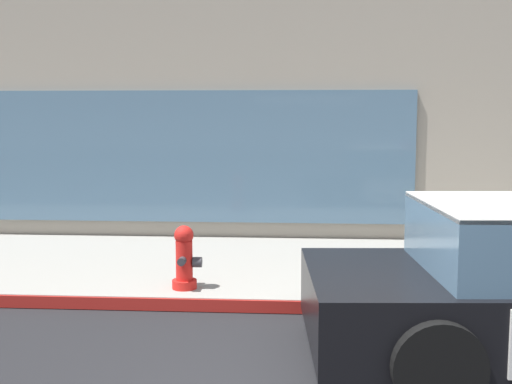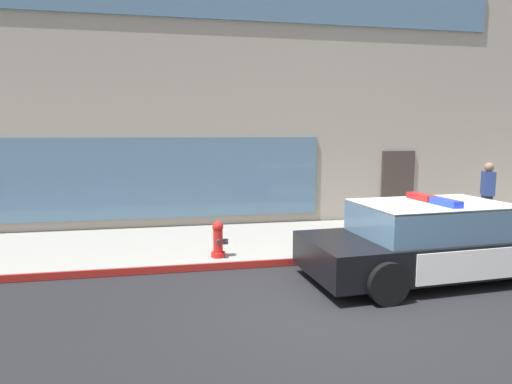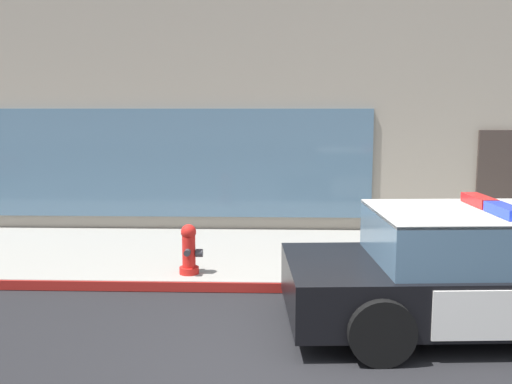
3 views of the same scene
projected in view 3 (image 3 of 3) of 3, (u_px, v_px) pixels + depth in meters
The scene contains 6 objects.
ground at pixel (300, 363), 5.88m from camera, with size 48.00×48.00×0.00m, color black.
sidewalk at pixel (291, 256), 9.81m from camera, with size 48.00×3.50×0.15m, color gray.
curb_red_paint at pixel (294, 288), 8.07m from camera, with size 28.80×0.04×0.14m, color maroon.
storefront_building at pixel (210, 48), 16.68m from camera, with size 20.82×11.44×8.39m.
police_cruiser at pixel (500, 271), 6.74m from camera, with size 5.11×2.37×1.49m.
fire_hydrant at pixel (189, 250), 8.45m from camera, with size 0.34×0.39×0.73m.
Camera 3 is at (-0.24, -5.58, 2.54)m, focal length 41.34 mm.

